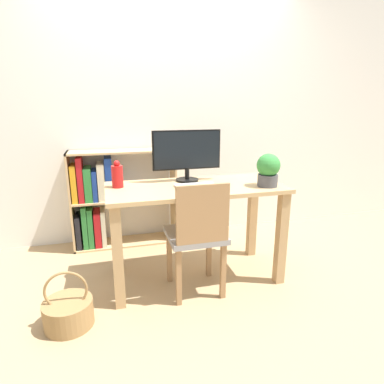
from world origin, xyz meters
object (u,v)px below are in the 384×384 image
(keyboard, at_px, (196,186))
(vase, at_px, (117,176))
(monitor, at_px, (187,152))
(potted_plant, at_px, (268,170))
(chair, at_px, (197,233))
(bookshelf, at_px, (103,200))
(basket, at_px, (68,312))

(keyboard, height_order, vase, vase)
(monitor, bearing_deg, keyboard, -86.41)
(keyboard, relative_size, potted_plant, 1.25)
(keyboard, bearing_deg, monitor, 93.59)
(chair, height_order, bookshelf, bookshelf)
(keyboard, height_order, potted_plant, potted_plant)
(chair, xyz_separation_m, bookshelf, (-0.64, 1.06, -0.01))
(keyboard, bearing_deg, potted_plant, -12.88)
(vase, distance_m, bookshelf, 0.82)
(keyboard, distance_m, bookshelf, 1.14)
(potted_plant, height_order, basket, potted_plant)
(basket, bearing_deg, keyboard, 19.68)
(keyboard, height_order, bookshelf, bookshelf)
(chair, bearing_deg, potted_plant, 5.43)
(bookshelf, xyz_separation_m, basket, (-0.24, -1.19, -0.37))
(vase, height_order, potted_plant, potted_plant)
(keyboard, xyz_separation_m, potted_plant, (0.52, -0.12, 0.12))
(potted_plant, bearing_deg, keyboard, 167.12)
(chair, relative_size, basket, 2.29)
(chair, distance_m, bookshelf, 1.24)
(potted_plant, distance_m, chair, 0.71)
(potted_plant, xyz_separation_m, bookshelf, (-1.21, 0.98, -0.42))
(monitor, bearing_deg, vase, -172.93)
(keyboard, distance_m, potted_plant, 0.55)
(vase, relative_size, bookshelf, 0.20)
(chair, bearing_deg, keyboard, 75.16)
(potted_plant, height_order, chair, potted_plant)
(monitor, distance_m, bookshelf, 1.07)
(bookshelf, bearing_deg, keyboard, -51.43)
(vase, bearing_deg, chair, -33.47)
(potted_plant, bearing_deg, chair, -171.88)
(basket, bearing_deg, potted_plant, 8.29)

